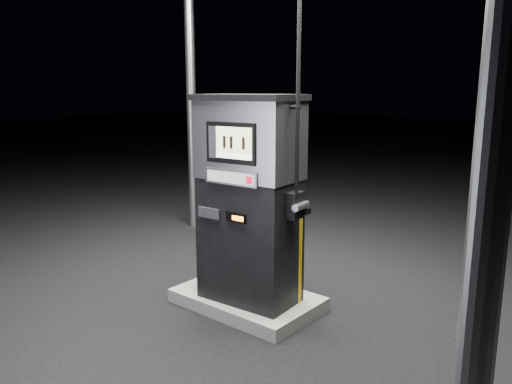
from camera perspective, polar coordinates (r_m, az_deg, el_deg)
The scene contains 5 objects.
ground at distance 5.90m, azimuth -1.03°, elevation -12.86°, with size 80.00×80.00×0.00m, color black.
pump_island at distance 5.87m, azimuth -1.03°, elevation -12.20°, with size 1.60×1.00×0.15m, color slate.
fuel_dispenser at distance 5.36m, azimuth -0.72°, elevation -0.66°, with size 1.26×0.75×4.66m.
bollard_left at distance 6.03m, azimuth -6.12°, elevation -6.55°, with size 0.11×0.11×0.84m, color #C99E0B.
bollard_right at distance 5.47m, azimuth 4.57°, elevation -7.51°, with size 0.13×0.13×1.01m, color #C99E0B.
Camera 1 is at (3.51, -4.06, 2.44)m, focal length 35.00 mm.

